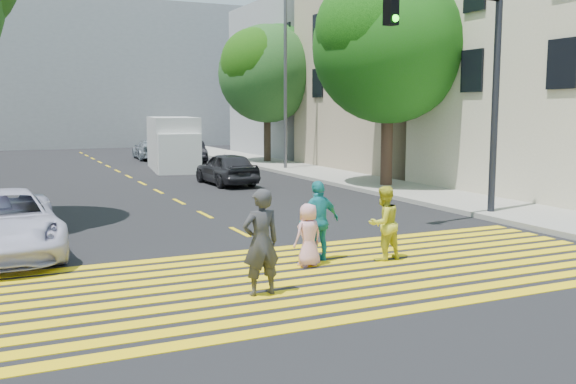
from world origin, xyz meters
TOP-DOWN VIEW (x-y plane):
  - ground at (0.00, 0.00)m, footprint 120.00×120.00m
  - sidewalk_right at (8.50, 15.00)m, footprint 3.00×60.00m
  - crosswalk at (0.00, 1.28)m, footprint 13.40×5.30m
  - lane_line at (0.00, 22.50)m, footprint 0.12×34.40m
  - building_right_tan at (15.00, 19.00)m, footprint 10.00×10.00m
  - building_right_grey at (15.00, 30.00)m, footprint 10.00×10.00m
  - backdrop_block at (0.00, 48.00)m, footprint 30.00×8.00m
  - tree_right_near at (8.59, 12.21)m, footprint 6.82×6.38m
  - tree_right_far at (8.76, 24.94)m, footprint 7.02×6.89m
  - pedestrian_man at (-1.63, 0.55)m, footprint 0.69×0.47m
  - pedestrian_woman at (1.68, 1.85)m, footprint 0.85×0.71m
  - pedestrian_child at (0.00, 2.02)m, footprint 0.69×0.52m
  - pedestrian_extra at (0.39, 2.32)m, footprint 1.05×0.59m
  - white_sedan at (-5.58, 5.69)m, footprint 2.41×5.07m
  - dark_car_near at (3.12, 16.02)m, footprint 1.79×4.09m
  - silver_car at (3.19, 30.90)m, footprint 1.97×4.35m
  - dark_car_parked at (5.13, 27.92)m, footprint 1.88×3.93m
  - white_van at (2.80, 23.45)m, footprint 2.89×6.02m
  - traffic_signal at (6.42, 4.99)m, footprint 4.51×1.16m
  - street_lamp at (7.70, 20.60)m, footprint 2.13×0.30m

SIDE VIEW (x-z plane):
  - ground at x=0.00m, z-range 0.00..0.00m
  - lane_line at x=0.00m, z-range 0.00..0.01m
  - crosswalk at x=0.00m, z-range 0.00..0.01m
  - sidewalk_right at x=8.50m, z-range 0.00..0.15m
  - silver_car at x=3.19m, z-range 0.00..1.24m
  - dark_car_parked at x=5.13m, z-range 0.00..1.24m
  - pedestrian_child at x=0.00m, z-range 0.00..1.28m
  - dark_car_near at x=3.12m, z-range 0.00..1.37m
  - white_sedan at x=-5.58m, z-range 0.00..1.40m
  - pedestrian_woman at x=1.68m, z-range 0.00..1.57m
  - pedestrian_extra at x=0.39m, z-range 0.00..1.70m
  - pedestrian_man at x=-1.63m, z-range 0.00..1.84m
  - white_van at x=2.80m, z-range -0.07..2.66m
  - traffic_signal at x=6.42m, z-range 0.98..7.67m
  - building_right_tan at x=15.00m, z-range 0.00..10.00m
  - building_right_grey at x=15.00m, z-range 0.00..10.00m
  - street_lamp at x=7.70m, z-range 0.70..10.11m
  - tree_right_far at x=8.76m, z-range 1.41..9.47m
  - tree_right_near at x=8.59m, z-range 1.53..10.22m
  - backdrop_block at x=0.00m, z-range 0.00..12.00m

